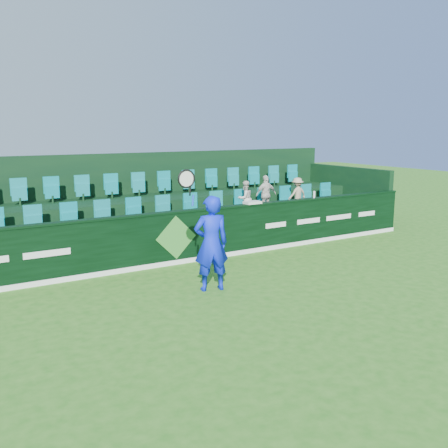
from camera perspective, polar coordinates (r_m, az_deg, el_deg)
ground at (r=9.46m, az=5.07°, el=-10.10°), size 60.00×60.00×0.00m
sponsor_hoarding at (r=12.57m, az=-5.70°, el=-1.57°), size 16.00×0.25×1.35m
stand_tier_front at (r=13.61m, az=-7.70°, el=-1.82°), size 16.00×2.00×0.80m
stand_tier_back at (r=15.29m, az=-10.59°, el=0.46°), size 16.00×1.80×1.30m
stand_rear at (r=15.61m, az=-11.24°, el=2.76°), size 16.00×4.10×2.60m
seat_row_front at (r=13.84m, az=-8.44°, el=1.32°), size 13.50×0.50×0.60m
seat_row_back at (r=15.42m, az=-11.11°, el=4.11°), size 13.50×0.50×0.60m
tennis_player at (r=10.43m, az=-1.49°, el=-2.17°), size 1.23×0.64×2.61m
spectator_left at (r=14.82m, az=2.42°, el=2.95°), size 0.54×0.44×1.05m
spectator_middle at (r=15.24m, az=4.81°, el=3.38°), size 0.71×0.35×1.17m
spectator_right at (r=15.99m, az=8.36°, el=3.42°), size 0.69×0.41×1.04m
towel at (r=13.61m, az=3.26°, el=2.47°), size 0.45×0.29×0.07m
drinks_bottle at (r=14.95m, az=10.26°, el=3.34°), size 0.06×0.06×0.20m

